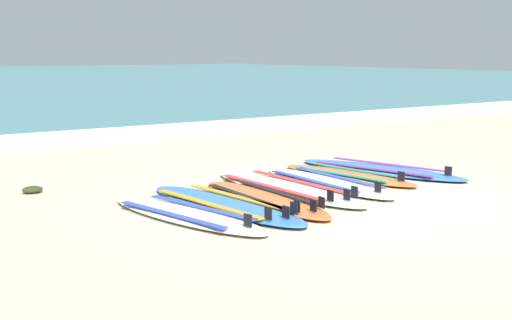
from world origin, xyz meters
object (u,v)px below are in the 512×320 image
surfboard_4 (326,182)px  surfboard_5 (348,175)px  surfboard_3 (286,188)px  surfboard_0 (186,215)px  surfboard_2 (264,199)px  surfboard_1 (224,204)px  surfboard_6 (380,170)px

surfboard_4 → surfboard_5: bearing=21.7°
surfboard_3 → surfboard_4: size_ratio=1.15×
surfboard_3 → surfboard_0: bearing=-162.8°
surfboard_3 → surfboard_2: bearing=-149.1°
surfboard_1 → surfboard_4: bearing=10.5°
surfboard_5 → surfboard_1: bearing=-166.6°
surfboard_3 → surfboard_6: (1.69, 0.25, -0.00)m
surfboard_2 → surfboard_4: 1.13m
surfboard_0 → surfboard_3: size_ratio=0.85×
surfboard_3 → surfboard_5: (1.09, 0.19, -0.00)m
surfboard_4 → surfboard_1: bearing=-169.5°
surfboard_0 → surfboard_4: 2.12m
surfboard_5 → surfboard_2: bearing=-162.6°
surfboard_0 → surfboard_4: size_ratio=0.98×
surfboard_1 → surfboard_6: 2.74m
surfboard_6 → surfboard_3: bearing=-171.6°
surfboard_4 → surfboard_0: bearing=-167.7°
surfboard_2 → surfboard_5: size_ratio=1.05×
surfboard_0 → surfboard_2: same height
surfboard_0 → surfboard_6: (3.19, 0.71, -0.00)m
surfboard_0 → surfboard_5: 2.67m
surfboard_3 → surfboard_5: bearing=10.1°
surfboard_0 → surfboard_3: same height
surfboard_0 → surfboard_1: (0.51, 0.16, 0.00)m
surfboard_1 → surfboard_2: same height
surfboard_3 → surfboard_6: bearing=8.4°
surfboard_2 → surfboard_5: 1.68m
surfboard_1 → surfboard_2: size_ratio=1.10×
surfboard_1 → surfboard_6: (2.68, 0.55, -0.00)m
surfboard_3 → surfboard_6: size_ratio=1.02×
surfboard_1 → surfboard_5: same height
surfboard_4 → surfboard_6: (1.12, 0.26, -0.00)m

